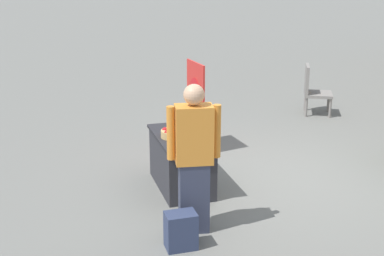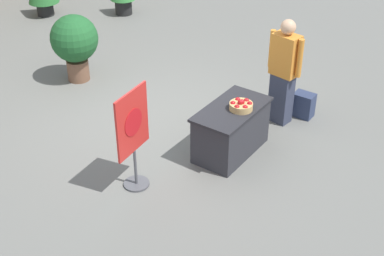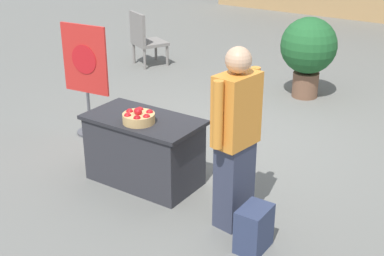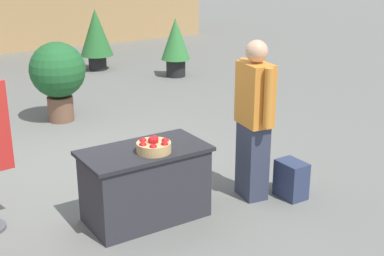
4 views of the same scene
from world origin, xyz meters
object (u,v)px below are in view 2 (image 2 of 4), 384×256
object	(u,v)px
backpack	(303,105)
poster_board	(133,134)
display_table	(231,130)
potted_plant_far_left	(75,41)
person_visitor	(284,71)
apple_basket	(241,105)

from	to	relation	value
backpack	poster_board	distance (m)	3.28
display_table	potted_plant_far_left	distance (m)	3.64
person_visitor	display_table	bearing A→B (deg)	0.00
potted_plant_far_left	person_visitor	bearing A→B (deg)	-77.29
apple_basket	display_table	bearing A→B (deg)	109.58
backpack	poster_board	xyz separation A→B (m)	(-3.04, 1.08, 0.63)
backpack	potted_plant_far_left	bearing A→B (deg)	106.68
poster_board	apple_basket	bearing A→B (deg)	56.86
apple_basket	person_visitor	bearing A→B (deg)	-3.19
display_table	backpack	xyz separation A→B (m)	(1.59, -0.44, -0.17)
poster_board	potted_plant_far_left	size ratio (longest dim) A/B	1.16
person_visitor	poster_board	bearing A→B (deg)	-8.44
apple_basket	potted_plant_far_left	distance (m)	3.74
apple_basket	potted_plant_far_left	size ratio (longest dim) A/B	0.27
display_table	person_visitor	world-z (taller)	person_visitor
backpack	potted_plant_far_left	size ratio (longest dim) A/B	0.33
display_table	potted_plant_far_left	world-z (taller)	potted_plant_far_left
display_table	backpack	distance (m)	1.66
person_visitor	poster_board	size ratio (longest dim) A/B	1.19
display_table	apple_basket	bearing A→B (deg)	-70.42
display_table	potted_plant_far_left	size ratio (longest dim) A/B	1.00
poster_board	potted_plant_far_left	world-z (taller)	poster_board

